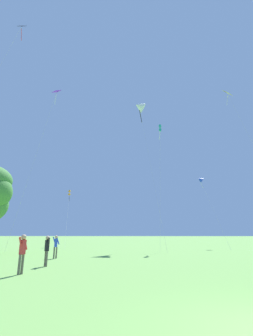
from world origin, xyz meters
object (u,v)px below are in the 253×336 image
(kite_white_distant, at_px, (139,106))
(person_foreground_watcher, at_px, (47,248))
(kite_yellow_diamond, at_px, (230,99))
(kite_teal_box, at_px, (160,130))
(kite_black_large, at_px, (14,42))
(person_in_blue_jacket, at_px, (56,245))
(kite_purple_streamer, at_px, (54,99))
(person_with_spool, at_px, (22,250))
(kite_orange_box, at_px, (69,194))
(kite_blue_delta, at_px, (200,180))

(kite_white_distant, distance_m, person_foreground_watcher, 30.54)
(kite_yellow_diamond, bearing_deg, kite_teal_box, 159.41)
(kite_black_large, relative_size, person_foreground_watcher, 15.32)
(kite_yellow_diamond, bearing_deg, person_in_blue_jacket, -151.97)
(kite_purple_streamer, height_order, person_with_spool, kite_purple_streamer)
(kite_white_distant, xyz_separation_m, person_foreground_watcher, (-5.56, -21.47, -21.01))
(kite_teal_box, xyz_separation_m, person_with_spool, (-8.51, -20.27, -14.92))
(kite_teal_box, relative_size, kite_purple_streamer, 0.78)
(kite_orange_box, relative_size, kite_white_distant, 0.37)
(kite_white_distant, relative_size, person_with_spool, 13.22)
(kite_black_large, height_order, kite_yellow_diamond, kite_black_large)
(kite_blue_delta, relative_size, kite_black_large, 0.39)
(person_foreground_watcher, bearing_deg, kite_blue_delta, 55.98)
(kite_yellow_diamond, distance_m, person_in_blue_jacket, 27.12)
(person_with_spool, height_order, person_foreground_watcher, person_with_spool)
(kite_blue_delta, bearing_deg, kite_yellow_diamond, -68.62)
(person_in_blue_jacket, bearing_deg, kite_purple_streamer, 116.69)
(kite_purple_streamer, bearing_deg, kite_orange_box, 87.58)
(person_with_spool, bearing_deg, kite_purple_streamer, 109.08)
(kite_yellow_diamond, relative_size, kite_purple_streamer, 0.94)
(kite_orange_box, xyz_separation_m, kite_white_distant, (11.38, -1.97, 14.06))
(kite_purple_streamer, bearing_deg, kite_black_large, -106.66)
(kite_black_large, xyz_separation_m, kite_teal_box, (16.83, 10.18, -6.44))
(kite_black_large, relative_size, kite_yellow_diamond, 1.26)
(kite_teal_box, xyz_separation_m, person_in_blue_jacket, (-9.41, -13.00, -14.98))
(kite_white_distant, distance_m, kite_teal_box, 7.77)
(kite_teal_box, bearing_deg, person_with_spool, -112.76)
(kite_black_large, xyz_separation_m, kite_purple_streamer, (2.24, 7.48, -2.70))
(person_with_spool, bearing_deg, person_foreground_watcher, 87.83)
(kite_black_large, xyz_separation_m, kite_yellow_diamond, (25.63, 6.87, -3.80))
(kite_black_large, height_order, person_foreground_watcher, kite_black_large)
(kite_yellow_diamond, height_order, person_foreground_watcher, kite_yellow_diamond)
(kite_white_distant, xyz_separation_m, person_in_blue_jacket, (-6.57, -16.98, -21.01))
(kite_yellow_diamond, xyz_separation_m, person_in_blue_jacket, (-18.21, -9.69, -17.61))
(person_foreground_watcher, bearing_deg, kite_yellow_diamond, 39.49)
(kite_black_large, relative_size, person_with_spool, 14.63)
(kite_black_large, distance_m, kite_purple_streamer, 8.27)
(kite_black_large, xyz_separation_m, person_foreground_watcher, (8.43, -7.30, -21.40))
(kite_blue_delta, relative_size, person_with_spool, 5.78)
(kite_orange_box, distance_m, kite_white_distant, 18.19)
(kite_white_distant, relative_size, kite_teal_box, 1.37)
(person_with_spool, bearing_deg, kite_orange_box, 102.29)
(kite_orange_box, distance_m, kite_teal_box, 17.38)
(kite_black_large, distance_m, person_in_blue_jacket, 22.83)
(kite_black_large, bearing_deg, kite_blue_delta, 31.57)
(kite_teal_box, height_order, person_in_blue_jacket, kite_teal_box)
(kite_white_distant, bearing_deg, kite_black_large, -134.64)
(kite_blue_delta, relative_size, kite_orange_box, 1.18)
(kite_white_distant, xyz_separation_m, kite_teal_box, (2.84, -3.99, -6.04))
(kite_blue_delta, xyz_separation_m, kite_white_distant, (-8.84, 0.14, 12.45))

